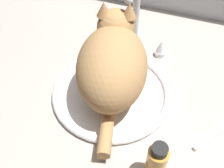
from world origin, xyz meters
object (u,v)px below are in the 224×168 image
at_px(sink_basin, 112,92).
at_px(amber_bottle, 156,162).
at_px(faucet, 134,27).
at_px(toothbrush, 221,131).
at_px(cat, 113,61).

height_order(sink_basin, amber_bottle, amber_bottle).
relative_size(faucet, amber_bottle, 2.01).
height_order(sink_basin, toothbrush, sink_basin).
distance_m(sink_basin, faucet, 0.21).
bearing_deg(amber_bottle, sink_basin, 131.70).
height_order(faucet, toothbrush, faucet).
bearing_deg(toothbrush, faucet, 143.33).
bearing_deg(cat, toothbrush, -7.89).
bearing_deg(faucet, sink_basin, -90.00).
distance_m(sink_basin, cat, 0.10).
relative_size(sink_basin, amber_bottle, 2.82).
bearing_deg(toothbrush, amber_bottle, -128.92).
xyz_separation_m(cat, toothbrush, (0.30, -0.04, -0.10)).
bearing_deg(cat, sink_basin, -75.16).
distance_m(faucet, cat, 0.18).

